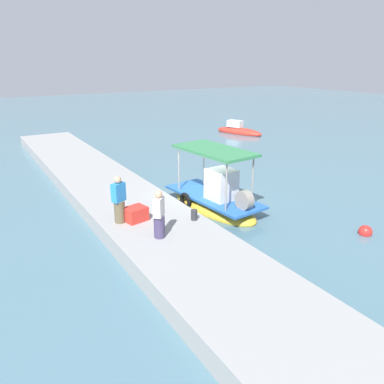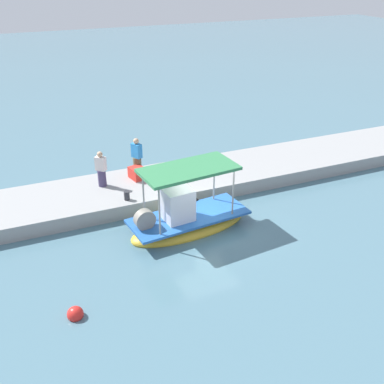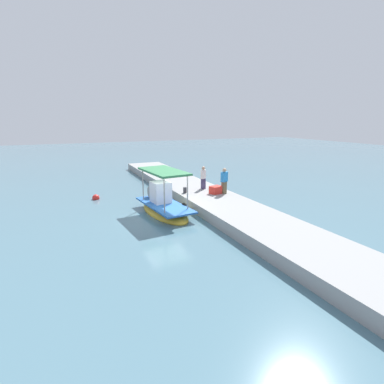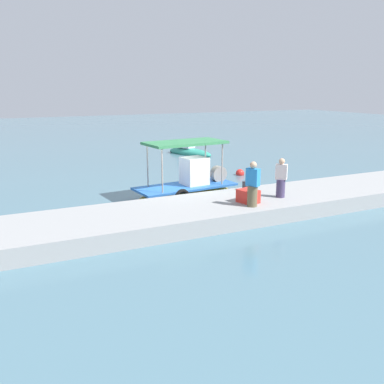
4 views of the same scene
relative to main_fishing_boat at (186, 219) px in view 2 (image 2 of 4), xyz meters
name	(u,v)px [view 2 (image 2 of 4)]	position (x,y,z in m)	size (l,w,h in m)	color
ground_plane	(203,226)	(-0.72, 0.07, -0.46)	(120.00, 120.00, 0.00)	slate
dock_quay	(172,184)	(-0.72, -3.51, -0.14)	(36.00, 3.64, 0.64)	#959695
main_fishing_boat	(186,219)	(0.00, 0.00, 0.00)	(5.17, 2.39, 3.03)	gold
fisherman_near_bollard	(101,171)	(2.46, -3.92, 0.92)	(0.52, 0.52, 1.64)	#41375B
fisherman_by_crate	(137,158)	(0.61, -4.59, 0.97)	(0.52, 0.57, 1.75)	brown
mooring_bollard	(127,196)	(1.82, -2.18, 0.37)	(0.24, 0.24, 0.39)	#2D2D33
cargo_crate	(138,173)	(0.77, -4.05, 0.44)	(0.78, 0.62, 0.52)	red
marker_buoy	(75,314)	(5.09, 3.40, -0.36)	(0.51, 0.51, 0.51)	red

